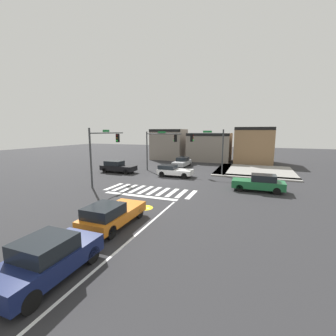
# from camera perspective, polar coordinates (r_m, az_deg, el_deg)

# --- Properties ---
(ground_plane) EXTENTS (120.00, 120.00, 0.00)m
(ground_plane) POSITION_cam_1_polar(r_m,az_deg,el_deg) (25.19, -0.14, -3.20)
(ground_plane) COLOR #2B2B2D
(crosswalk_near) EXTENTS (8.42, 2.90, 0.01)m
(crosswalk_near) POSITION_cam_1_polar(r_m,az_deg,el_deg) (21.18, -4.59, -5.64)
(crosswalk_near) COLOR silver
(crosswalk_near) RESTS_ON ground_plane
(lane_markings) EXTENTS (6.80, 20.25, 0.01)m
(lane_markings) POSITION_cam_1_polar(r_m,az_deg,el_deg) (14.48, -13.84, -13.07)
(lane_markings) COLOR white
(lane_markings) RESTS_ON ground_plane
(bike_detector_marking) EXTENTS (1.19, 1.19, 0.01)m
(bike_detector_marking) POSITION_cam_1_polar(r_m,az_deg,el_deg) (16.54, -5.91, -9.98)
(bike_detector_marking) COLOR yellow
(bike_detector_marking) RESTS_ON ground_plane
(curb_corner_northeast) EXTENTS (10.00, 10.60, 0.15)m
(curb_corner_northeast) POSITION_cam_1_polar(r_m,az_deg,el_deg) (32.78, 20.08, -0.72)
(curb_corner_northeast) COLOR gray
(curb_corner_northeast) RESTS_ON ground_plane
(storefront_row) EXTENTS (21.81, 6.28, 6.15)m
(storefront_row) POSITION_cam_1_polar(r_m,az_deg,el_deg) (42.54, 11.08, 5.64)
(storefront_row) COLOR gray
(storefront_row) RESTS_ON ground_plane
(traffic_signal_northwest) EXTENTS (5.10, 0.32, 5.45)m
(traffic_signal_northwest) POSITION_cam_1_polar(r_m,az_deg,el_deg) (30.79, -2.15, 6.25)
(traffic_signal_northwest) COLOR #383A3D
(traffic_signal_northwest) RESTS_ON ground_plane
(traffic_signal_northeast) EXTENTS (4.38, 0.32, 5.67)m
(traffic_signal_northeast) POSITION_cam_1_polar(r_m,az_deg,el_deg) (28.55, 10.33, 5.96)
(traffic_signal_northeast) COLOR #383A3D
(traffic_signal_northeast) RESTS_ON ground_plane
(traffic_signal_southwest) EXTENTS (0.32, 5.82, 5.76)m
(traffic_signal_southwest) POSITION_cam_1_polar(r_m,az_deg,el_deg) (24.33, -15.92, 5.50)
(traffic_signal_southwest) COLOR #383A3D
(traffic_signal_southwest) RESTS_ON ground_plane
(car_silver) EXTENTS (1.77, 4.76, 1.45)m
(car_silver) POSITION_cam_1_polar(r_m,az_deg,el_deg) (35.07, 3.62, 1.52)
(car_silver) COLOR #B7BABF
(car_silver) RESTS_ON ground_plane
(car_navy) EXTENTS (1.93, 4.13, 1.59)m
(car_navy) POSITION_cam_1_polar(r_m,az_deg,el_deg) (10.03, -28.31, -19.49)
(car_navy) COLOR #141E4C
(car_navy) RESTS_ON ground_plane
(car_green) EXTENTS (4.54, 1.75, 1.57)m
(car_green) POSITION_cam_1_polar(r_m,az_deg,el_deg) (22.28, 22.11, -3.51)
(car_green) COLOR #1E6638
(car_green) RESTS_ON ground_plane
(car_white) EXTENTS (4.14, 1.94, 1.36)m
(car_white) POSITION_cam_1_polar(r_m,az_deg,el_deg) (27.40, 1.40, -0.67)
(car_white) COLOR white
(car_white) RESTS_ON ground_plane
(car_black) EXTENTS (4.73, 1.84, 1.54)m
(car_black) POSITION_cam_1_polar(r_m,az_deg,el_deg) (30.80, -12.70, 0.33)
(car_black) COLOR black
(car_black) RESTS_ON ground_plane
(car_orange) EXTENTS (1.90, 4.47, 1.47)m
(car_orange) POSITION_cam_1_polar(r_m,az_deg,el_deg) (13.57, -14.11, -11.28)
(car_orange) COLOR orange
(car_orange) RESTS_ON ground_plane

